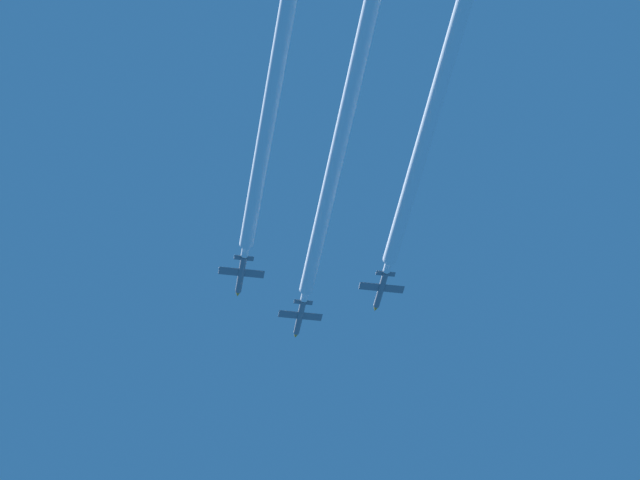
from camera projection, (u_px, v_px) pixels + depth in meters
jet_lead at (300, 318)px, 269.62m from camera, size 8.15×11.87×2.85m
jet_left_wingman at (241, 275)px, 257.91m from camera, size 8.15×11.87×2.85m
jet_right_wingman at (381, 290)px, 261.74m from camera, size 8.15×11.87×2.85m
smoke_trail_lead at (337, 156)px, 237.53m from camera, size 2.49×75.66×2.49m
smoke_trail_left_wingman at (273, 92)px, 224.67m from camera, size 2.49×78.77×2.49m
smoke_trail_right_wingman at (433, 108)px, 227.86m from camera, size 2.49×80.52×2.49m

